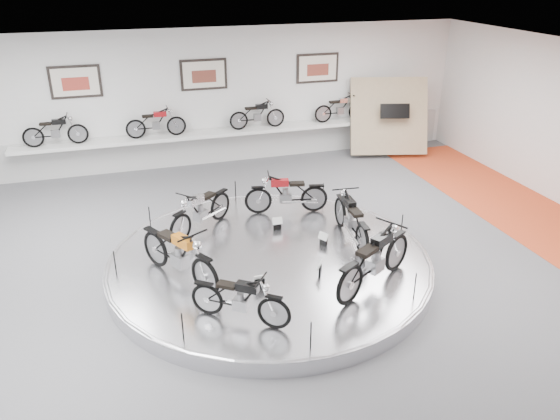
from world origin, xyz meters
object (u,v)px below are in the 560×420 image
object	(u,v)px
display_platform	(269,263)
bike_d	(179,253)
shelf	(209,134)
bike_b	(286,193)
bike_f	(375,259)
bike_a	(351,218)
bike_c	(201,210)
bike_e	(240,298)

from	to	relation	value
display_platform	bike_d	xyz separation A→B (m)	(-1.81, -0.34, 0.70)
shelf	bike_b	xyz separation A→B (m)	(0.97, -4.50, -0.22)
display_platform	bike_f	world-z (taller)	bike_f
shelf	display_platform	bearing A→B (deg)	-90.00
shelf	bike_a	xyz separation A→B (m)	(1.82, -6.23, -0.19)
bike_f	bike_c	bearing A→B (deg)	98.67
bike_d	bike_e	world-z (taller)	bike_d
bike_e	bike_f	distance (m)	2.57
bike_d	bike_e	size ratio (longest dim) A/B	1.26
bike_a	bike_d	xyz separation A→B (m)	(-3.64, -0.51, 0.04)
display_platform	bike_f	distance (m)	2.30
bike_a	display_platform	bearing A→B (deg)	99.99
bike_c	display_platform	bearing A→B (deg)	84.25
bike_e	bike_a	bearing A→B (deg)	72.83
bike_d	bike_f	size ratio (longest dim) A/B	0.98
shelf	bike_c	xyz separation A→B (m)	(-1.09, -4.85, -0.20)
shelf	bike_a	bearing A→B (deg)	-73.67
bike_a	bike_f	world-z (taller)	bike_f
bike_d	bike_c	bearing A→B (deg)	129.54
bike_a	bike_e	bearing A→B (deg)	130.56
bike_e	bike_c	bearing A→B (deg)	127.32
shelf	bike_d	size ratio (longest dim) A/B	5.91
display_platform	bike_c	distance (m)	2.00
bike_d	bike_e	bearing A→B (deg)	-3.79
display_platform	bike_c	bearing A→B (deg)	125.08
bike_b	bike_d	bearing A→B (deg)	51.00
bike_a	bike_c	size ratio (longest dim) A/B	1.02
display_platform	bike_a	xyz separation A→B (m)	(1.82, 0.17, 0.66)
bike_b	bike_c	distance (m)	2.08
bike_c	bike_a	bearing A→B (deg)	113.93
bike_e	bike_f	bearing A→B (deg)	44.09
shelf	bike_b	world-z (taller)	bike_b
bike_a	bike_e	world-z (taller)	bike_a
bike_b	bike_f	bearing A→B (deg)	110.77
bike_a	bike_d	size ratio (longest dim) A/B	0.93
display_platform	shelf	distance (m)	6.46
bike_d	display_platform	bearing A→B (deg)	71.18
bike_b	bike_e	size ratio (longest dim) A/B	1.11
bike_a	bike_f	size ratio (longest dim) A/B	0.91
bike_f	bike_e	bearing A→B (deg)	156.55
shelf	bike_c	bearing A→B (deg)	-102.61
bike_e	bike_f	world-z (taller)	bike_f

